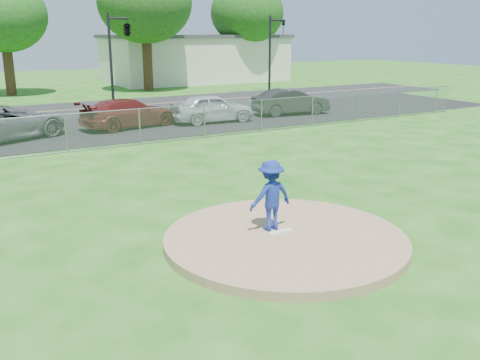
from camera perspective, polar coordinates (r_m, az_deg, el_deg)
The scene contains 16 objects.
ground at distance 20.65m, azimuth -11.26°, elevation 2.47°, with size 120.00×120.00×0.00m, color #1D5913.
pitchers_mound at distance 12.00m, azimuth 4.84°, elevation -6.36°, with size 5.40×5.40×0.20m, color #A07857.
pitching_rubber at distance 12.11m, azimuth 4.31°, elevation -5.54°, with size 0.60×0.15×0.04m, color white.
chain_link_fence at distance 22.37m, azimuth -13.07°, elevation 5.32°, with size 40.00×0.06×1.50m, color gray.
parking_lot at distance 26.77m, azimuth -15.90°, elevation 5.14°, with size 50.00×8.00×0.01m, color black.
street at distance 34.01m, azimuth -19.16°, elevation 6.99°, with size 60.00×7.00×0.01m, color black.
commercial_building at distance 52.22m, azimuth -4.86°, elevation 12.86°, with size 16.40×9.40×4.30m.
tree_center at distance 43.46m, azimuth -24.08°, elevation 16.78°, with size 6.16×6.16×9.84m.
tree_far_right at distance 51.47m, azimuth 0.77°, elevation 18.33°, with size 6.72×6.72×10.74m.
traffic_signal_center at distance 32.78m, azimuth -12.13°, elevation 15.30°, with size 1.42×2.48×5.60m.
traffic_signal_right at distance 37.36m, azimuth 3.52°, elevation 13.67°, with size 1.28×0.20×5.60m.
pitcher at distance 12.05m, azimuth 3.30°, elevation -1.65°, with size 1.05×0.60×1.62m, color navy.
parked_car_gray at distance 25.40m, azimuth -23.96°, elevation 5.64°, with size 2.55×5.53×1.54m, color slate.
parked_car_darkred at distance 26.95m, azimuth -11.76°, elevation 7.01°, with size 1.98×4.87×1.41m, color maroon.
parked_car_pearl at distance 27.96m, azimuth -2.99°, elevation 7.67°, with size 1.74×4.31×1.47m, color silver.
parked_car_charcoal at distance 30.79m, azimuth 5.46°, elevation 8.32°, with size 1.52×4.35×1.43m, color #272729.
Camera 1 is at (-6.46, -9.08, 4.57)m, focal length 40.00 mm.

